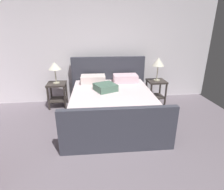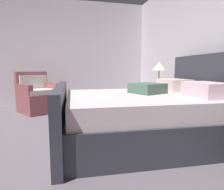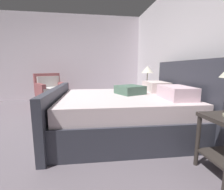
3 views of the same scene
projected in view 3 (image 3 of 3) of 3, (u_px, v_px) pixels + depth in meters
wall_back at (193, 49)px, 2.82m from camera, size 5.94×0.12×2.76m
wall_side_left at (37, 58)px, 5.19m from camera, size 0.12×6.87×2.76m
bed at (126, 111)px, 2.64m from camera, size 1.90×2.24×1.17m
nightstand_left at (147, 95)px, 3.95m from camera, size 0.44×0.44×0.60m
table_lamp_left at (147, 70)px, 3.85m from camera, size 0.29×0.29×0.50m
armchair at (51, 93)px, 4.55m from camera, size 1.00×1.00×0.90m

